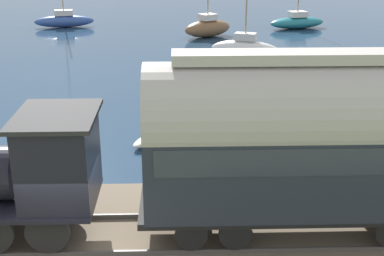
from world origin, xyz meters
TOP-DOWN VIEW (x-y plane):
  - harbor_water at (43.73, 0.00)m, footprint 80.00×80.00m
  - rail_embankment at (0.55, 0.00)m, footprint 5.75×56.00m
  - steam_locomotive at (0.55, 1.46)m, footprint 2.29×5.16m
  - passenger_coach at (0.55, -5.49)m, footprint 2.36×8.06m
  - sailboat_white at (21.92, -6.68)m, footprint 2.67×4.49m
  - sailboat_blue at (34.10, 6.88)m, footprint 1.97×4.98m
  - sailboat_teal at (32.92, -12.34)m, footprint 2.92×4.99m
  - sailboat_brown at (29.44, -4.79)m, footprint 3.52×4.25m
  - rowboat_near_shore at (8.28, -1.71)m, footprint 2.78×2.45m
  - rowboat_mid_harbor at (6.10, -6.01)m, footprint 2.56×2.79m

SIDE VIEW (x-z plane):
  - harbor_water at x=43.73m, z-range 0.00..0.01m
  - rowboat_near_shore at x=8.28m, z-range 0.01..0.38m
  - rowboat_mid_harbor at x=6.10m, z-range 0.01..0.50m
  - rail_embankment at x=0.55m, z-range -0.06..0.61m
  - sailboat_teal at x=32.92m, z-range -2.94..4.06m
  - sailboat_blue at x=34.10m, z-range -3.74..4.95m
  - sailboat_white at x=21.92m, z-range -4.03..5.46m
  - sailboat_brown at x=29.44m, z-range -2.36..3.78m
  - steam_locomotive at x=0.55m, z-range 0.57..4.15m
  - passenger_coach at x=0.55m, z-range 0.88..5.32m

